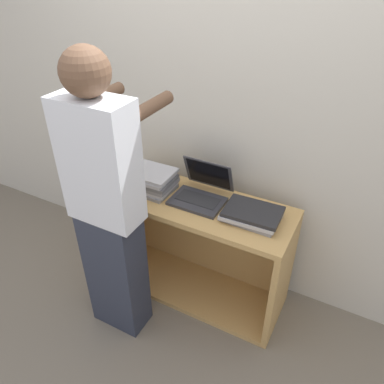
# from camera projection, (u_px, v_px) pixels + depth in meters

# --- Properties ---
(ground_plane) EXTENTS (12.00, 12.00, 0.00)m
(ground_plane) POSITION_uv_depth(u_px,v_px,m) (181.00, 312.00, 2.58)
(ground_plane) COLOR #756B5B
(wall_back) EXTENTS (8.00, 0.05, 2.40)m
(wall_back) POSITION_uv_depth(u_px,v_px,m) (223.00, 120.00, 2.33)
(wall_back) COLOR beige
(wall_back) RESTS_ON ground_plane
(cart) EXTENTS (1.21, 0.47, 0.78)m
(cart) POSITION_uv_depth(u_px,v_px,m) (201.00, 244.00, 2.58)
(cart) COLOR tan
(cart) RESTS_ON ground_plane
(laptop_open) EXTENTS (0.32, 0.31, 0.23)m
(laptop_open) POSITION_uv_depth(u_px,v_px,m) (201.00, 192.00, 2.33)
(laptop_open) COLOR #333338
(laptop_open) RESTS_ON cart
(laptop_stack_left) EXTENTS (0.34, 0.24, 0.14)m
(laptop_stack_left) POSITION_uv_depth(u_px,v_px,m) (149.00, 180.00, 2.41)
(laptop_stack_left) COLOR gray
(laptop_stack_left) RESTS_ON cart
(laptop_stack_right) EXTENTS (0.34, 0.25, 0.07)m
(laptop_stack_right) POSITION_uv_depth(u_px,v_px,m) (252.00, 214.00, 2.16)
(laptop_stack_right) COLOR gray
(laptop_stack_right) RESTS_ON cart
(person) EXTENTS (0.40, 0.54, 1.77)m
(person) POSITION_uv_depth(u_px,v_px,m) (108.00, 210.00, 2.05)
(person) COLOR #2D3342
(person) RESTS_ON ground_plane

